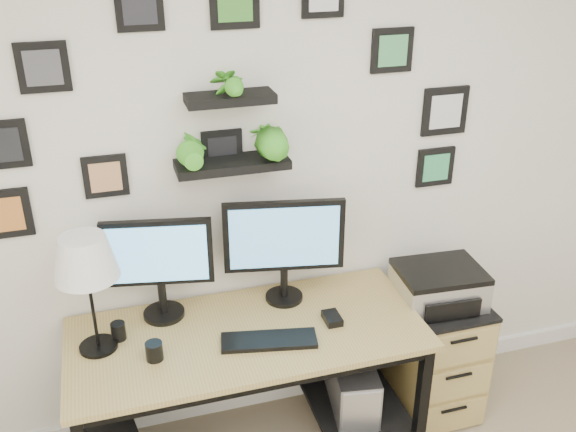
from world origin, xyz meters
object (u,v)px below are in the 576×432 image
object	(u,v)px
desk	(254,347)
monitor_left	(159,262)
table_lamp	(85,260)
pc_tower_grey	(350,396)
monitor_right	(284,243)
mug	(154,351)
file_cabinet	(432,352)
printer	(439,286)

from	to	relation	value
desk	monitor_left	world-z (taller)	monitor_left
desk	monitor_left	xyz separation A→B (m)	(-0.38, 0.19, 0.42)
monitor_left	table_lamp	size ratio (longest dim) A/B	0.92
monitor_left	pc_tower_grey	xyz separation A→B (m)	(0.87, -0.21, -0.81)
monitor_right	mug	size ratio (longest dim) A/B	6.81
pc_tower_grey	file_cabinet	xyz separation A→B (m)	(0.50, 0.08, 0.11)
desk	file_cabinet	world-z (taller)	desk
monitor_left	file_cabinet	distance (m)	1.54
monitor_left	monitor_right	size ratio (longest dim) A/B	0.89
monitor_right	pc_tower_grey	size ratio (longest dim) A/B	1.16
desk	monitor_right	distance (m)	0.51
mug	pc_tower_grey	bearing A→B (deg)	5.75
table_lamp	pc_tower_grey	world-z (taller)	table_lamp
monitor_right	table_lamp	size ratio (longest dim) A/B	1.03
desk	table_lamp	bearing A→B (deg)	177.19
desk	monitor_right	bearing A→B (deg)	40.35
desk	printer	size ratio (longest dim) A/B	3.65
desk	table_lamp	xyz separation A→B (m)	(-0.68, 0.03, 0.56)
mug	file_cabinet	distance (m)	1.52
monitor_left	file_cabinet	xyz separation A→B (m)	(1.37, -0.13, -0.71)
table_lamp	monitor_left	bearing A→B (deg)	27.86
table_lamp	printer	bearing A→B (deg)	0.17
monitor_left	mug	size ratio (longest dim) A/B	6.05
desk	printer	world-z (taller)	printer
printer	file_cabinet	bearing A→B (deg)	43.71
file_cabinet	printer	xyz separation A→B (m)	(-0.02, -0.02, 0.43)
desk	pc_tower_grey	world-z (taller)	desk
desk	table_lamp	world-z (taller)	table_lamp
pc_tower_grey	file_cabinet	world-z (taller)	file_cabinet
monitor_right	printer	size ratio (longest dim) A/B	1.28
desk	pc_tower_grey	distance (m)	0.63
desk	mug	size ratio (longest dim) A/B	19.45
desk	file_cabinet	xyz separation A→B (m)	(0.99, 0.06, -0.29)
table_lamp	printer	xyz separation A→B (m)	(1.65, 0.00, -0.42)
monitor_left	pc_tower_grey	bearing A→B (deg)	-13.66
monitor_right	monitor_left	bearing A→B (deg)	177.42
file_cabinet	printer	size ratio (longest dim) A/B	1.53
table_lamp	mug	size ratio (longest dim) A/B	6.61
monitor_right	file_cabinet	xyz separation A→B (m)	(0.79, -0.11, -0.73)
monitor_right	file_cabinet	world-z (taller)	monitor_right
monitor_left	table_lamp	world-z (taller)	table_lamp
mug	monitor_left	bearing A→B (deg)	76.28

